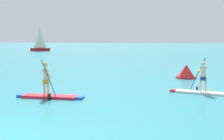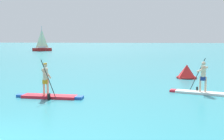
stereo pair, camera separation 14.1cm
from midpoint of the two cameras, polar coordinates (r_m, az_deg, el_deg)
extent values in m
cube|color=red|center=(14.32, -13.08, -5.42)|extent=(2.80, 0.72, 0.14)
cube|color=blue|center=(13.81, -7.01, -5.74)|extent=(0.35, 0.50, 0.14)
cube|color=blue|center=(14.99, -18.66, -5.07)|extent=(0.35, 0.43, 0.14)
cylinder|color=beige|center=(14.27, -13.47, -3.59)|extent=(0.11, 0.11, 0.78)
cylinder|color=beige|center=(14.35, -14.22, -3.56)|extent=(0.11, 0.11, 0.78)
cube|color=orange|center=(14.26, -13.88, -2.38)|extent=(0.26, 0.22, 0.22)
cylinder|color=beige|center=(14.21, -13.92, -0.83)|extent=(0.26, 0.26, 0.60)
sphere|color=beige|center=(14.16, -13.97, 0.90)|extent=(0.21, 0.21, 0.21)
cylinder|color=orange|center=(14.16, -13.98, 1.29)|extent=(0.18, 0.18, 0.06)
cylinder|color=beige|center=(14.33, -13.50, -0.76)|extent=(0.41, 0.09, 0.53)
cylinder|color=beige|center=(14.05, -13.98, -0.91)|extent=(0.41, 0.09, 0.53)
cylinder|color=black|center=(13.68, -13.31, -1.85)|extent=(0.75, 0.04, 1.89)
cube|color=black|center=(13.83, -13.21, -5.47)|extent=(0.08, 0.20, 0.32)
cube|color=white|center=(15.77, 17.78, -4.50)|extent=(2.74, 1.33, 0.12)
cube|color=red|center=(16.01, 12.45, -4.19)|extent=(0.44, 0.52, 0.12)
cylinder|color=beige|center=(15.70, 17.70, -2.80)|extent=(0.11, 0.11, 0.83)
cylinder|color=beige|center=(15.67, 18.71, -2.85)|extent=(0.11, 0.11, 0.83)
cube|color=navy|center=(15.63, 18.25, -1.66)|extent=(0.31, 0.28, 0.22)
cylinder|color=beige|center=(15.59, 18.30, -0.27)|extent=(0.26, 0.26, 0.59)
sphere|color=beige|center=(15.55, 18.35, 1.30)|extent=(0.21, 0.21, 0.21)
cylinder|color=beige|center=(15.43, 18.06, 0.07)|extent=(0.55, 0.26, 0.36)
cylinder|color=beige|center=(15.73, 18.19, 0.18)|extent=(0.55, 0.26, 0.36)
cylinder|color=black|center=(16.07, 17.20, -0.83)|extent=(0.78, 0.25, 1.85)
cube|color=black|center=(16.20, 17.10, -3.91)|extent=(0.13, 0.21, 0.32)
pyramid|color=red|center=(21.66, 15.04, -0.26)|extent=(1.83, 1.83, 1.05)
torus|color=maroon|center=(21.71, 15.00, -1.49)|extent=(1.55, 1.55, 0.12)
cube|color=#A51E1E|center=(71.54, -14.78, 4.15)|extent=(4.87, 2.72, 0.79)
cylinder|color=#B2B2B7|center=(71.50, -14.85, 6.66)|extent=(0.12, 0.12, 5.46)
pyramid|color=beige|center=(71.50, -14.85, 6.38)|extent=(2.04, 0.86, 4.57)
cube|color=silver|center=(71.52, -14.80, 4.66)|extent=(1.89, 1.33, 0.47)
camera|label=1|loc=(0.07, -90.24, -0.03)|focal=43.82mm
camera|label=2|loc=(0.07, 89.76, 0.03)|focal=43.82mm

